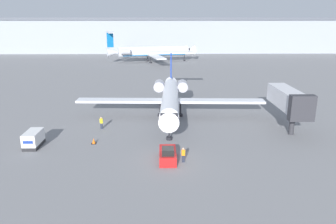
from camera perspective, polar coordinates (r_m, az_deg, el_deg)
ground_plane at (r=37.32m, az=0.28°, el=-8.75°), size 600.00×600.00×0.00m
terminal_building at (r=154.02m, az=-0.87°, el=13.28°), size 180.00×16.80×15.51m
airplane_main at (r=52.77m, az=0.40°, el=2.69°), size 30.18×25.49×9.43m
pushback_tug at (r=37.51m, az=-0.05°, el=-7.46°), size 1.90×4.15×1.85m
luggage_cart at (r=44.63m, az=-22.40°, el=-4.37°), size 1.72×3.49×1.99m
worker_near_tug at (r=37.02m, az=2.68°, el=-7.44°), size 0.40×0.24×1.73m
worker_by_wing at (r=48.64m, az=-11.54°, el=-1.81°), size 0.40×0.25×1.82m
traffic_cone_left at (r=43.46m, az=-12.82°, el=-4.96°), size 0.62×0.62×0.73m
airplane_parked_far_left at (r=119.22m, az=-2.93°, el=10.49°), size 32.28×32.41×10.73m
jet_bridge at (r=49.38m, az=20.30°, el=1.96°), size 3.20×10.78×6.19m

